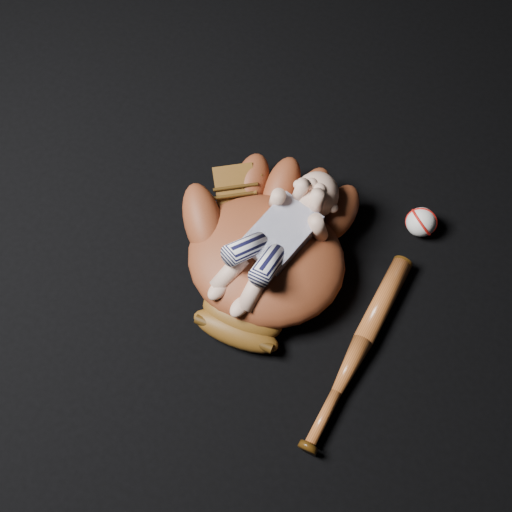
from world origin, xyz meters
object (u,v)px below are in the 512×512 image
(baseball_glove, at_px, (266,255))
(baseball, at_px, (421,222))
(newborn_baby, at_px, (273,241))
(baseball_bat, at_px, (358,351))

(baseball_glove, relative_size, baseball, 7.19)
(newborn_baby, bearing_deg, baseball_bat, -10.02)
(baseball_glove, bearing_deg, baseball, 39.31)
(newborn_baby, height_order, baseball, newborn_baby)
(baseball_bat, xyz_separation_m, baseball, (0.03, 0.33, 0.01))
(newborn_baby, height_order, baseball_bat, newborn_baby)
(baseball_bat, bearing_deg, baseball, 85.40)
(baseball_glove, distance_m, newborn_baby, 0.05)
(baseball_glove, relative_size, newborn_baby, 1.33)
(baseball_glove, relative_size, baseball_bat, 1.04)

